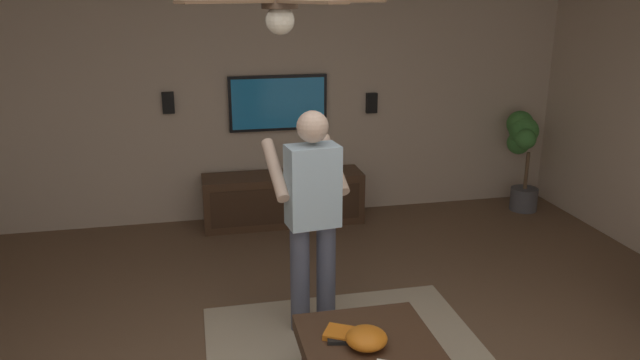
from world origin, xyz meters
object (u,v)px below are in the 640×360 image
(remote_black, at_px, (340,342))
(wall_speaker_right, at_px, (168,103))
(media_console, at_px, (283,199))
(tv, at_px, (278,103))
(wall_speaker_left, at_px, (372,103))
(potted_plant_tall, at_px, (522,147))
(person_standing, at_px, (312,209))
(bowl, at_px, (366,338))
(vase_round, at_px, (312,162))
(book, at_px, (343,334))
(ceiling_fan, at_px, (282,7))

(remote_black, height_order, wall_speaker_right, wall_speaker_right)
(media_console, relative_size, tv, 1.62)
(remote_black, relative_size, wall_speaker_left, 0.68)
(potted_plant_tall, xyz_separation_m, wall_speaker_right, (0.36, 3.85, 0.58))
(person_standing, height_order, wall_speaker_right, person_standing)
(tv, xyz_separation_m, wall_speaker_right, (0.01, 1.14, 0.04))
(bowl, bearing_deg, vase_round, -5.65)
(tv, xyz_separation_m, remote_black, (-3.28, 0.13, -0.86))
(wall_speaker_left, bearing_deg, wall_speaker_right, 90.00)
(bowl, height_order, book, bowl)
(vase_round, bearing_deg, wall_speaker_right, 81.17)
(potted_plant_tall, xyz_separation_m, remote_black, (-2.94, 2.84, -0.32))
(potted_plant_tall, distance_m, ceiling_fan, 4.36)
(bowl, bearing_deg, tv, 0.28)
(wall_speaker_left, bearing_deg, ceiling_fan, 154.26)
(potted_plant_tall, relative_size, ceiling_fan, 0.95)
(media_console, distance_m, bowl, 3.11)
(media_console, relative_size, potted_plant_tall, 1.51)
(wall_speaker_left, bearing_deg, bowl, 163.04)
(tv, bearing_deg, media_console, 0.00)
(vase_round, bearing_deg, book, 172.10)
(remote_black, bearing_deg, book, -106.33)
(vase_round, bearing_deg, person_standing, 168.54)
(ceiling_fan, bearing_deg, vase_round, -14.68)
(remote_black, bearing_deg, wall_speaker_right, -61.40)
(person_standing, xyz_separation_m, wall_speaker_left, (2.41, -1.16, 0.30))
(potted_plant_tall, height_order, bowl, potted_plant_tall)
(person_standing, relative_size, wall_speaker_right, 7.45)
(potted_plant_tall, height_order, wall_speaker_left, wall_speaker_left)
(vase_round, height_order, wall_speaker_left, wall_speaker_left)
(tv, height_order, person_standing, person_standing)
(person_standing, distance_m, potted_plant_tall, 3.50)
(bowl, distance_m, ceiling_fan, 1.95)
(tv, bearing_deg, wall_speaker_left, 90.72)
(book, height_order, wall_speaker_right, wall_speaker_right)
(potted_plant_tall, xyz_separation_m, ceiling_fan, (-2.61, 3.11, 1.59))
(ceiling_fan, bearing_deg, person_standing, -26.17)
(person_standing, bearing_deg, wall_speaker_right, 15.82)
(book, bearing_deg, person_standing, 120.91)
(book, bearing_deg, wall_speaker_right, 137.03)
(person_standing, relative_size, remote_black, 10.93)
(media_console, height_order, remote_black, media_console)
(potted_plant_tall, bearing_deg, wall_speaker_left, 77.90)
(bowl, bearing_deg, wall_speaker_right, 18.94)
(media_console, height_order, tv, tv)
(media_console, bearing_deg, ceiling_fan, -8.23)
(bowl, xyz_separation_m, ceiling_fan, (0.38, 0.41, 1.86))
(remote_black, xyz_separation_m, book, (0.07, -0.04, 0.01))
(media_console, bearing_deg, remote_black, -2.39)
(bowl, distance_m, book, 0.17)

